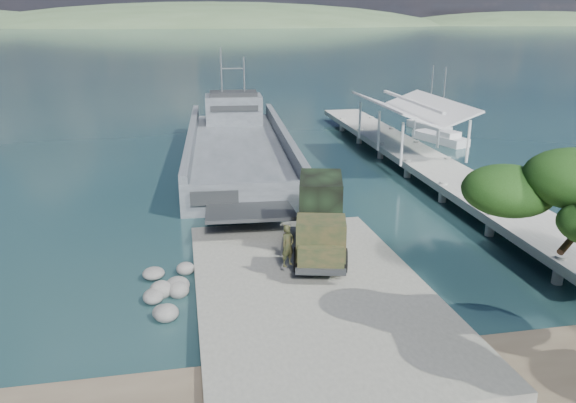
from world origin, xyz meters
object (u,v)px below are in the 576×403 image
object	(u,v)px
landing_craft	(238,152)
sailboat_far	(430,127)
sailboat_near	(441,139)
pier	(414,148)
military_truck	(321,217)
soldier	(288,254)

from	to	relation	value
landing_craft	sailboat_far	world-z (taller)	landing_craft
sailboat_near	pier	bearing A→B (deg)	-146.91
military_truck	soldier	world-z (taller)	military_truck
soldier	military_truck	bearing A→B (deg)	15.20
landing_craft	sailboat_far	size ratio (longest dim) A/B	4.67
military_truck	soldier	bearing A→B (deg)	-117.35
pier	landing_craft	bearing A→B (deg)	162.22
landing_craft	sailboat_near	bearing A→B (deg)	13.79
sailboat_far	soldier	bearing A→B (deg)	-136.74
pier	sailboat_near	world-z (taller)	sailboat_near
soldier	sailboat_far	size ratio (longest dim) A/B	0.28
pier	soldier	bearing A→B (deg)	-126.82
military_truck	sailboat_near	bearing A→B (deg)	66.84
sailboat_far	landing_craft	bearing A→B (deg)	-169.37
landing_craft	soldier	world-z (taller)	landing_craft
military_truck	soldier	xyz separation A→B (m)	(-2.12, -2.45, -0.72)
sailboat_near	landing_craft	bearing A→B (deg)	171.29
sailboat_near	sailboat_far	world-z (taller)	sailboat_near
pier	landing_craft	xyz separation A→B (m)	(-13.70, 4.39, -0.82)
pier	sailboat_far	distance (m)	15.79
landing_craft	military_truck	bearing A→B (deg)	-80.79
pier	soldier	xyz separation A→B (m)	(-13.79, -18.42, -0.12)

